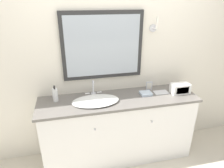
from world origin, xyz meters
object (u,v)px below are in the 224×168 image
sink_basin (96,100)px  appliance_box (180,89)px  soap_bottle (55,95)px  picture_frame (149,86)px

sink_basin → appliance_box: sink_basin is taller
soap_bottle → picture_frame: soap_bottle is taller
sink_basin → picture_frame: (0.74, 0.17, 0.04)m
sink_basin → picture_frame: size_ratio=4.72×
sink_basin → appliance_box: bearing=-0.4°
sink_basin → soap_bottle: 0.48m
sink_basin → picture_frame: 0.76m
sink_basin → appliance_box: 1.08m
sink_basin → picture_frame: bearing=13.0°
appliance_box → picture_frame: size_ratio=2.00×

